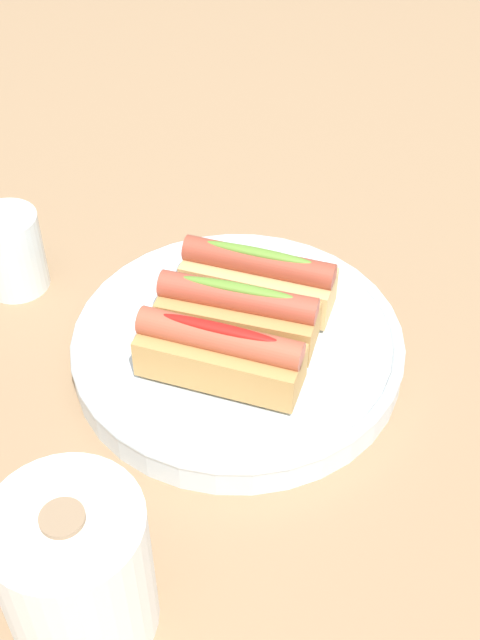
{
  "coord_description": "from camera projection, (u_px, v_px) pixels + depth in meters",
  "views": [
    {
      "loc": [
        -0.28,
        0.48,
        0.6
      ],
      "look_at": [
        -0.0,
        -0.02,
        0.06
      ],
      "focal_mm": 47.01,
      "sensor_mm": 36.0,
      "label": 1
    }
  ],
  "objects": [
    {
      "name": "hotdog_front",
      "position": [
        258.0,
        278.0,
        0.82
      ],
      "size": [
        0.16,
        0.08,
        0.06
      ],
      "color": "#DBB270",
      "rests_on": "serving_bowl"
    },
    {
      "name": "serving_bowl",
      "position": [
        240.0,
        347.0,
        0.82
      ],
      "size": [
        0.32,
        0.32,
        0.04
      ],
      "color": "silver",
      "rests_on": "ground_plane"
    },
    {
      "name": "paper_towel_roll",
      "position": [
        76.0,
        571.0,
        0.59
      ],
      "size": [
        0.11,
        0.11,
        0.13
      ],
      "color": "white",
      "rests_on": "ground_plane"
    },
    {
      "name": "ground_plane",
      "position": [
        230.0,
        370.0,
        0.82
      ],
      "size": [
        2.4,
        2.4,
        0.0
      ],
      "primitive_type": "plane",
      "color": "#9E7A56"
    },
    {
      "name": "water_glass",
      "position": [
        10.0,
        255.0,
        0.88
      ],
      "size": [
        0.07,
        0.07,
        0.09
      ],
      "color": "white",
      "rests_on": "ground_plane"
    },
    {
      "name": "hotdog_back",
      "position": [
        240.0,
        314.0,
        0.79
      ],
      "size": [
        0.16,
        0.08,
        0.06
      ],
      "color": "tan",
      "rests_on": "serving_bowl"
    },
    {
      "name": "hotdog_side",
      "position": [
        220.0,
        354.0,
        0.75
      ],
      "size": [
        0.16,
        0.08,
        0.06
      ],
      "color": "tan",
      "rests_on": "serving_bowl"
    }
  ]
}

